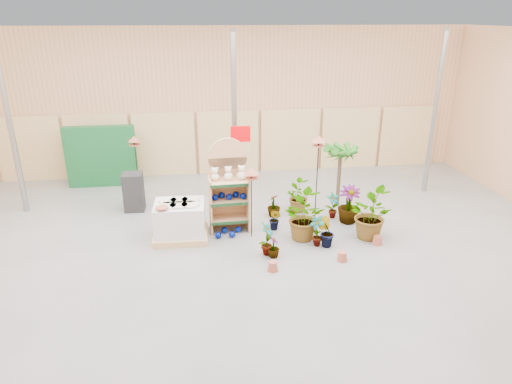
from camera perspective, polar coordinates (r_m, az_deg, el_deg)
room at (r=9.46m, az=-1.34°, el=5.48°), size 15.20×12.10×4.70m
display_shelf at (r=10.68m, az=-3.48°, el=0.45°), size 0.94×0.62×2.19m
teddy_bears at (r=10.45m, az=-3.35°, el=2.22°), size 0.80×0.20×0.34m
gazing_balls_shelf at (r=10.61m, az=-3.40°, el=-0.51°), size 0.80×0.27×0.15m
gazing_balls_floor at (r=10.64m, az=-3.48°, el=-5.06°), size 0.63×0.39×0.15m
pallet_stack at (r=10.49m, az=-9.47°, el=-3.56°), size 1.24×1.05×0.90m
charcoal_planters at (r=12.24m, az=-15.04°, el=0.02°), size 0.50×0.50×1.00m
trellis_stock at (r=14.18m, az=-18.76°, el=4.24°), size 2.00×0.30×1.80m
offer_sign at (r=11.63m, az=-1.94°, el=5.21°), size 0.50×0.08×2.20m
bird_table_front at (r=10.00m, az=-0.59°, el=2.36°), size 0.34×0.34×1.67m
bird_table_right at (r=10.83m, az=7.84°, el=6.21°), size 0.34×0.34×2.16m
bird_table_back at (r=12.93m, az=-14.99°, el=6.21°), size 0.34×0.34×1.71m
palm at (r=11.95m, az=10.54°, el=5.01°), size 0.70×0.70×1.77m
potted_plant_0 at (r=9.66m, az=1.36°, el=-5.85°), size 0.41×0.48×0.77m
potted_plant_2 at (r=10.35m, az=5.67°, el=-3.04°), size 1.06×1.16×1.09m
potted_plant_3 at (r=11.35m, az=11.51°, el=-1.56°), size 0.64×0.64×0.93m
potted_plant_4 at (r=11.57m, az=9.56°, el=-1.65°), size 0.40×0.32×0.67m
potted_plant_5 at (r=10.81m, az=2.39°, el=-3.44°), size 0.37×0.38×0.54m
potted_plant_6 at (r=11.83m, az=5.16°, el=-0.56°), size 0.88×0.92×0.81m
potted_plant_7 at (r=9.66m, az=2.21°, el=-6.90°), size 0.28×0.28×0.46m
potted_plant_8 at (r=10.15m, az=7.61°, el=-4.86°), size 0.39×0.44×0.70m
potted_plant_9 at (r=10.15m, az=8.69°, el=-4.98°), size 0.47×0.44×0.68m
potted_plant_10 at (r=10.66m, az=13.85°, el=-2.69°), size 1.02×1.13×1.15m
potted_plant_11 at (r=11.53m, az=2.24°, el=-1.68°), size 0.47×0.47×0.59m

